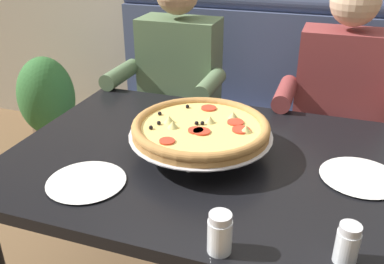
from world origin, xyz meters
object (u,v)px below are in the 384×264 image
object	(u,v)px
diner_right	(339,104)
shaker_pepper_flakes	(347,246)
plate_near_left	(86,180)
diner_left	(172,85)
plate_near_right	(360,175)
pizza	(201,128)
potted_plant	(48,104)
booth_bench	(257,129)
shaker_oregano	(220,236)
dining_table	(209,176)

from	to	relation	value
diner_right	shaker_pepper_flakes	world-z (taller)	diner_right
diner_right	plate_near_left	bearing A→B (deg)	-126.43
diner_left	plate_near_right	size ratio (longest dim) A/B	5.21
pizza	potted_plant	xyz separation A→B (m)	(-1.33, 0.89, -0.44)
booth_bench	plate_near_left	xyz separation A→B (m)	(-0.30, -1.22, 0.35)
diner_right	pizza	size ratio (longest dim) A/B	2.67
shaker_oregano	potted_plant	distance (m)	2.06
diner_right	plate_near_left	distance (m)	1.19
booth_bench	diner_left	xyz separation A→B (m)	(-0.40, -0.27, 0.31)
plate_near_right	shaker_pepper_flakes	bearing A→B (deg)	-95.97
shaker_pepper_flakes	plate_near_left	size ratio (longest dim) A/B	0.43
dining_table	shaker_pepper_flakes	world-z (taller)	shaker_pepper_flakes
plate_near_left	potted_plant	distance (m)	1.63
plate_near_right	booth_bench	bearing A→B (deg)	117.23
diner_right	shaker_oregano	size ratio (longest dim) A/B	11.96
plate_near_right	pizza	bearing A→B (deg)	-178.72
shaker_pepper_flakes	potted_plant	xyz separation A→B (m)	(-1.80, 1.27, -0.39)
booth_bench	diner_left	size ratio (longest dim) A/B	1.40
diner_right	plate_near_right	xyz separation A→B (m)	(0.08, -0.66, 0.03)
pizza	potted_plant	size ratio (longest dim) A/B	0.68
diner_right	pizza	xyz separation A→B (m)	(-0.44, -0.67, 0.12)
booth_bench	diner_right	xyz separation A→B (m)	(0.40, -0.27, 0.31)
potted_plant	plate_near_left	bearing A→B (deg)	-47.93
pizza	plate_near_right	distance (m)	0.52
shaker_pepper_flakes	shaker_oregano	world-z (taller)	shaker_oregano
dining_table	plate_near_right	distance (m)	0.49
diner_left	shaker_oregano	world-z (taller)	diner_left
potted_plant	plate_near_right	bearing A→B (deg)	-25.54
potted_plant	shaker_pepper_flakes	bearing A→B (deg)	-35.14
diner_right	potted_plant	size ratio (longest dim) A/B	1.82
diner_left	shaker_pepper_flakes	xyz separation A→B (m)	(0.84, -1.05, 0.07)
pizza	shaker_oregano	distance (m)	0.48
pizza	shaker_pepper_flakes	world-z (taller)	pizza
diner_left	diner_right	xyz separation A→B (m)	(0.80, 0.00, 0.00)
pizza	plate_near_right	world-z (taller)	pizza
pizza	shaker_oregano	size ratio (longest dim) A/B	4.48
diner_right	plate_near_right	world-z (taller)	diner_right
plate_near_right	dining_table	bearing A→B (deg)	-177.50
diner_left	diner_right	world-z (taller)	same
diner_right	shaker_oregano	world-z (taller)	diner_right
diner_left	shaker_pepper_flakes	bearing A→B (deg)	-51.39
booth_bench	potted_plant	bearing A→B (deg)	-178.11
booth_bench	dining_table	size ratio (longest dim) A/B	1.32
dining_table	pizza	world-z (taller)	pizza
booth_bench	diner_right	distance (m)	0.57
shaker_oregano	pizza	bearing A→B (deg)	113.31
shaker_oregano	plate_near_right	distance (m)	0.55
dining_table	plate_near_right	xyz separation A→B (m)	(0.48, 0.02, 0.09)
diner_left	shaker_pepper_flakes	size ratio (longest dim) A/B	12.37
plate_near_left	diner_right	bearing A→B (deg)	53.57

